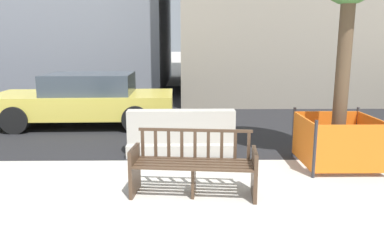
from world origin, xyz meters
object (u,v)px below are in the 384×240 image
Objects in this scene: street_bench at (194,167)px; jersey_barrier_centre at (181,136)px; construction_fence at (337,140)px; car_taxi_near at (86,99)px.

jersey_barrier_centre is (-0.20, 1.95, -0.06)m from street_bench.
construction_fence is 6.13m from car_taxi_near.
car_taxi_near reaches higher than jersey_barrier_centre.
jersey_barrier_centre is 0.44× the size of car_taxi_near.
construction_fence is (2.65, -0.75, 0.12)m from jersey_barrier_centre.
car_taxi_near is (-2.46, 2.62, 0.32)m from jersey_barrier_centre.
street_bench is 2.73m from construction_fence.
street_bench reaches higher than jersey_barrier_centre.
jersey_barrier_centre is at bearing 164.22° from construction_fence.
car_taxi_near reaches higher than construction_fence.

